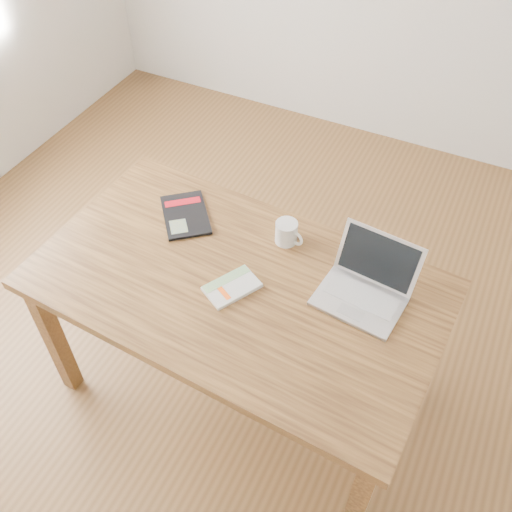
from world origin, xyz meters
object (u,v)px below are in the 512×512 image
at_px(black_guidebook, 185,215).
at_px(laptop, 366,286).
at_px(desk, 237,296).
at_px(white_guidebook, 232,287).
at_px(coffee_mug, 287,232).

height_order(black_guidebook, laptop, laptop).
bearing_deg(desk, laptop, 22.36).
bearing_deg(desk, white_guidebook, -84.47).
bearing_deg(white_guidebook, desk, 120.95).
relative_size(white_guidebook, coffee_mug, 1.84).
xyz_separation_m(desk, laptop, (0.44, 0.15, 0.13)).
relative_size(desk, laptop, 4.72).
bearing_deg(coffee_mug, black_guidebook, -156.76).
height_order(black_guidebook, coffee_mug, coffee_mug).
distance_m(black_guidebook, coffee_mug, 0.43).
height_order(white_guidebook, coffee_mug, coffee_mug).
relative_size(black_guidebook, coffee_mug, 2.52).
bearing_deg(black_guidebook, white_guidebook, -76.17).
height_order(desk, coffee_mug, coffee_mug).
bearing_deg(laptop, white_guidebook, -150.48).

